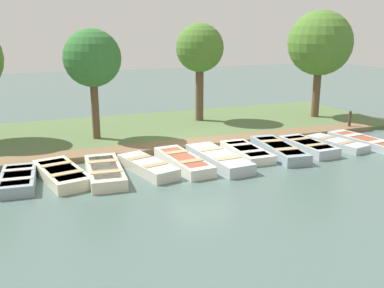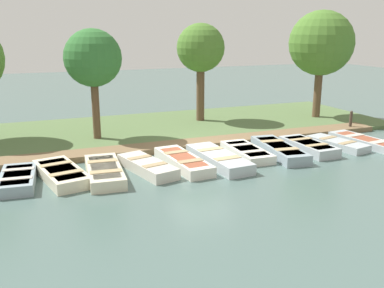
{
  "view_description": "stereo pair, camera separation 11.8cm",
  "coord_description": "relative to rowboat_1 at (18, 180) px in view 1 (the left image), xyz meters",
  "views": [
    {
      "loc": [
        15.63,
        -6.7,
        5.05
      ],
      "look_at": [
        0.38,
        -0.55,
        0.65
      ],
      "focal_mm": 40.0,
      "sensor_mm": 36.0,
      "label": 1
    },
    {
      "loc": [
        15.68,
        -6.59,
        5.05
      ],
      "look_at": [
        0.38,
        -0.55,
        0.65
      ],
      "focal_mm": 40.0,
      "sensor_mm": 36.0,
      "label": 2
    }
  ],
  "objects": [
    {
      "name": "rowboat_3",
      "position": [
        0.26,
        2.85,
        0.01
      ],
      "size": [
        3.38,
        1.42,
        0.42
      ],
      "rotation": [
        0.0,
        0.0,
        -0.08
      ],
      "color": "beige",
      "rests_on": "ground_plane"
    },
    {
      "name": "rowboat_11",
      "position": [
        0.32,
        14.62,
        -0.03
      ],
      "size": [
        3.68,
        1.44,
        0.34
      ],
      "rotation": [
        0.0,
        0.0,
        0.11
      ],
      "color": "#B2BCC1",
      "rests_on": "ground_plane"
    },
    {
      "name": "rowboat_5",
      "position": [
        0.16,
        5.87,
        0.0
      ],
      "size": [
        3.49,
        1.29,
        0.41
      ],
      "rotation": [
        0.0,
        0.0,
        0.08
      ],
      "color": "silver",
      "rests_on": "ground_plane"
    },
    {
      "name": "ground_plane",
      "position": [
        -0.92,
        7.06,
        -0.2
      ],
      "size": [
        80.0,
        80.0,
        0.0
      ],
      "primitive_type": "plane",
      "color": "#4C6660"
    },
    {
      "name": "rowboat_7",
      "position": [
        -0.16,
        8.79,
        -0.02
      ],
      "size": [
        2.92,
        1.21,
        0.37
      ],
      "rotation": [
        0.0,
        0.0,
        -0.03
      ],
      "color": "silver",
      "rests_on": "ground_plane"
    },
    {
      "name": "shore_bank",
      "position": [
        -5.92,
        7.06,
        -0.11
      ],
      "size": [
        8.0,
        24.0,
        0.18
      ],
      "color": "#567042",
      "rests_on": "ground_plane"
    },
    {
      "name": "rowboat_1",
      "position": [
        0.0,
        0.0,
        0.0
      ],
      "size": [
        2.7,
        1.32,
        0.41
      ],
      "rotation": [
        0.0,
        0.0,
        -0.08
      ],
      "color": "#8C9EA8",
      "rests_on": "ground_plane"
    },
    {
      "name": "rowboat_9",
      "position": [
        0.17,
        11.6,
        0.01
      ],
      "size": [
        2.86,
        1.21,
        0.43
      ],
      "rotation": [
        0.0,
        0.0,
        0.03
      ],
      "color": "#B2BCC1",
      "rests_on": "ground_plane"
    },
    {
      "name": "rowboat_2",
      "position": [
        -0.05,
        1.42,
        0.01
      ],
      "size": [
        3.3,
        1.81,
        0.42
      ],
      "rotation": [
        0.0,
        0.0,
        0.21
      ],
      "color": "beige",
      "rests_on": "ground_plane"
    },
    {
      "name": "park_tree_left",
      "position": [
        -4.77,
        3.46,
        3.6
      ],
      "size": [
        2.56,
        2.56,
        5.13
      ],
      "color": "brown",
      "rests_on": "ground_plane"
    },
    {
      "name": "rowboat_8",
      "position": [
        0.16,
        10.14,
        0.02
      ],
      "size": [
        3.66,
        1.47,
        0.44
      ],
      "rotation": [
        0.0,
        0.0,
        -0.11
      ],
      "color": "#8C9EA8",
      "rests_on": "ground_plane"
    },
    {
      "name": "dock_walkway",
      "position": [
        -2.35,
        7.06,
        -0.08
      ],
      "size": [
        1.24,
        19.78,
        0.24
      ],
      "color": "brown",
      "rests_on": "ground_plane"
    },
    {
      "name": "rowboat_6",
      "position": [
        0.37,
        7.25,
        0.02
      ],
      "size": [
        3.66,
        1.37,
        0.44
      ],
      "rotation": [
        0.0,
        0.0,
        0.07
      ],
      "color": "#B2BCC1",
      "rests_on": "ground_plane"
    },
    {
      "name": "park_tree_right",
      "position": [
        -5.24,
        16.08,
        4.1
      ],
      "size": [
        3.57,
        3.57,
        6.13
      ],
      "color": "brown",
      "rests_on": "ground_plane"
    },
    {
      "name": "rowboat_4",
      "position": [
        0.26,
        4.42,
        0.01
      ],
      "size": [
        3.1,
        1.67,
        0.43
      ],
      "rotation": [
        0.0,
        0.0,
        0.24
      ],
      "color": "beige",
      "rests_on": "ground_plane"
    },
    {
      "name": "park_tree_center",
      "position": [
        -6.79,
        9.47,
        3.84
      ],
      "size": [
        2.58,
        2.58,
        5.42
      ],
      "color": "brown",
      "rests_on": "ground_plane"
    },
    {
      "name": "mooring_post_far",
      "position": [
        -2.24,
        15.95,
        0.33
      ],
      "size": [
        0.15,
        0.15,
        1.06
      ],
      "color": "#47382D",
      "rests_on": "ground_plane"
    },
    {
      "name": "rowboat_10",
      "position": [
        0.08,
        13.21,
        -0.03
      ],
      "size": [
        2.9,
        1.56,
        0.34
      ],
      "rotation": [
        0.0,
        0.0,
        0.21
      ],
      "color": "#B2BCC1",
      "rests_on": "ground_plane"
    }
  ]
}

